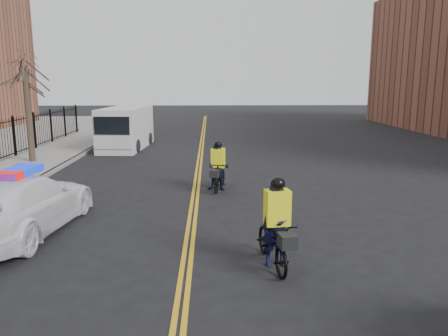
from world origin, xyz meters
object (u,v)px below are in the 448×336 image
Objects in this scene: cargo_van at (125,129)px; cyclist_near at (277,235)px; police_cruiser at (21,204)px; cyclist_far at (218,171)px.

cargo_van is 17.26m from cyclist_near.
cyclist_far is at bearing -133.62° from police_cruiser.
cyclist_near is at bearing -67.76° from cyclist_far.
police_cruiser is 2.67× the size of cyclist_near.
cyclist_far is at bearing 90.89° from cyclist_near.
police_cruiser is 0.94× the size of cargo_van.
cyclist_near is (6.00, -2.15, -0.10)m from police_cruiser.
police_cruiser is 6.49m from cyclist_far.
cargo_van is (-0.07, 13.99, 0.37)m from police_cruiser.
cyclist_near is 1.12× the size of cyclist_far.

